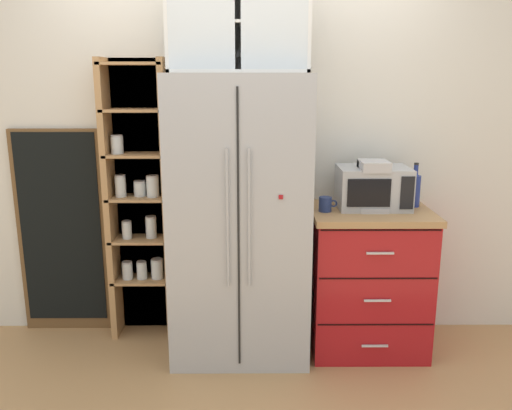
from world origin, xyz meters
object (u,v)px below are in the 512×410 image
(coffee_maker, at_px, (372,185))
(mug_navy, at_px, (325,204))
(refrigerator, at_px, (240,219))
(chalkboard_menu, at_px, (62,232))
(bottle_cobalt, at_px, (415,187))
(microwave, at_px, (373,188))

(coffee_maker, height_order, mug_navy, coffee_maker)
(refrigerator, distance_m, mug_navy, 0.54)
(chalkboard_menu, bearing_deg, bottle_cobalt, -4.44)
(bottle_cobalt, bearing_deg, chalkboard_menu, 175.56)
(microwave, distance_m, bottle_cobalt, 0.27)
(coffee_maker, height_order, chalkboard_menu, chalkboard_menu)
(refrigerator, height_order, bottle_cobalt, refrigerator)
(chalkboard_menu, bearing_deg, mug_navy, -9.98)
(refrigerator, relative_size, coffee_maker, 5.67)
(refrigerator, distance_m, chalkboard_menu, 1.27)
(mug_navy, xyz_separation_m, chalkboard_menu, (-1.75, 0.31, -0.27))
(mug_navy, relative_size, bottle_cobalt, 0.40)
(microwave, distance_m, mug_navy, 0.34)
(mug_navy, bearing_deg, chalkboard_menu, 170.02)
(bottle_cobalt, xyz_separation_m, chalkboard_menu, (-2.33, 0.18, -0.34))
(coffee_maker, height_order, bottle_cobalt, coffee_maker)
(coffee_maker, bearing_deg, bottle_cobalt, 13.94)
(chalkboard_menu, bearing_deg, microwave, -5.85)
(mug_navy, height_order, chalkboard_menu, chalkboard_menu)
(refrigerator, distance_m, bottle_cobalt, 1.13)
(coffee_maker, relative_size, bottle_cobalt, 1.10)
(coffee_maker, xyz_separation_m, bottle_cobalt, (0.29, 0.07, -0.03))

